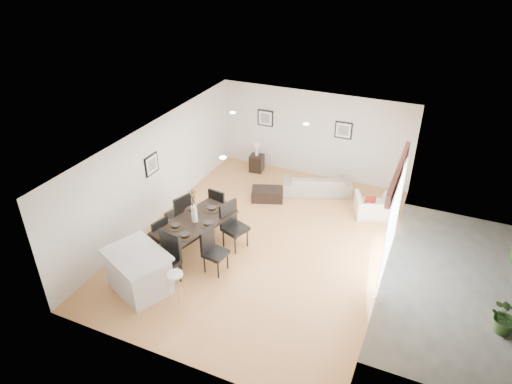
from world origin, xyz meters
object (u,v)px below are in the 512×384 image
at_px(dining_chair_foot, 219,205).
at_px(dining_chair_wnear, 158,235).
at_px(dining_chair_wfar, 180,212).
at_px(kitchen_island, 139,271).
at_px(armchair, 373,207).
at_px(coffee_table, 267,194).
at_px(dining_chair_head, 167,256).
at_px(dining_table, 195,224).
at_px(bar_stool, 175,277).
at_px(dining_chair_enear, 212,248).
at_px(dining_chair_efar, 232,223).
at_px(side_table, 257,163).
at_px(sofa, 316,184).

bearing_deg(dining_chair_foot, dining_chair_wnear, 75.74).
bearing_deg(dining_chair_wnear, dining_chair_wfar, -166.00).
bearing_deg(kitchen_island, armchair, 73.89).
bearing_deg(coffee_table, dining_chair_head, -118.95).
bearing_deg(coffee_table, dining_chair_wnear, -132.00).
xyz_separation_m(dining_chair_wnear, dining_chair_head, (0.73, -0.71, 0.12)).
relative_size(dining_table, dining_chair_head, 1.78).
bearing_deg(dining_chair_wnear, dining_table, 140.49).
bearing_deg(dining_chair_head, bar_stool, -33.87).
xyz_separation_m(dining_table, dining_chair_enear, (0.71, -0.49, -0.15)).
relative_size(armchair, dining_chair_enear, 0.90).
distance_m(dining_chair_efar, dining_chair_foot, 1.01).
xyz_separation_m(dining_chair_wnear, dining_chair_wfar, (0.01, 0.99, 0.06)).
height_order(dining_table, dining_chair_enear, dining_chair_enear).
bearing_deg(dining_chair_foot, dining_chair_enear, 120.03).
relative_size(coffee_table, side_table, 1.62).
bearing_deg(dining_chair_foot, kitchen_island, 89.46).
relative_size(side_table, bar_stool, 0.76).
xyz_separation_m(dining_chair_efar, dining_chair_head, (-0.69, -1.77, 0.03)).
bearing_deg(dining_chair_wnear, side_table, -169.80).
bearing_deg(dining_table, dining_chair_foot, 105.24).
bearing_deg(dining_chair_foot, coffee_table, -104.68).
height_order(dining_chair_wfar, side_table, dining_chair_wfar).
relative_size(kitchen_island, bar_stool, 2.28).
xyz_separation_m(dining_chair_wnear, coffee_table, (1.38, 3.42, -0.40)).
bearing_deg(dining_chair_wnear, sofa, 164.19).
height_order(dining_chair_foot, bar_stool, dining_chair_foot).
bearing_deg(dining_table, armchair, 56.34).
height_order(dining_chair_wnear, bar_stool, dining_chair_wnear).
relative_size(dining_chair_enear, side_table, 1.94).
distance_m(armchair, side_table, 4.16).
xyz_separation_m(dining_chair_enear, bar_stool, (-0.20, -1.20, 0.03)).
relative_size(dining_chair_efar, bar_stool, 1.62).
relative_size(dining_chair_wfar, coffee_table, 1.28).
bearing_deg(dining_chair_wnear, kitchen_island, 28.35).
xyz_separation_m(sofa, dining_chair_foot, (-1.84, -2.61, 0.30)).
xyz_separation_m(dining_chair_efar, kitchen_island, (-1.13, -2.23, -0.18)).
relative_size(side_table, kitchen_island, 0.33).
bearing_deg(kitchen_island, coffee_table, 100.06).
distance_m(dining_chair_head, bar_stool, 0.68).
relative_size(dining_chair_enear, bar_stool, 1.47).
distance_m(armchair, dining_chair_head, 5.73).
bearing_deg(armchair, dining_chair_efar, 22.20).
bearing_deg(dining_chair_head, dining_chair_efar, 78.09).
distance_m(dining_chair_wnear, bar_stool, 1.69).
bearing_deg(sofa, dining_chair_efar, 50.05).
height_order(dining_chair_wnear, dining_chair_head, dining_chair_head).
height_order(dining_chair_wnear, dining_chair_efar, dining_chair_efar).
bearing_deg(armchair, dining_chair_foot, 8.09).
bearing_deg(dining_chair_efar, bar_stool, -164.74).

